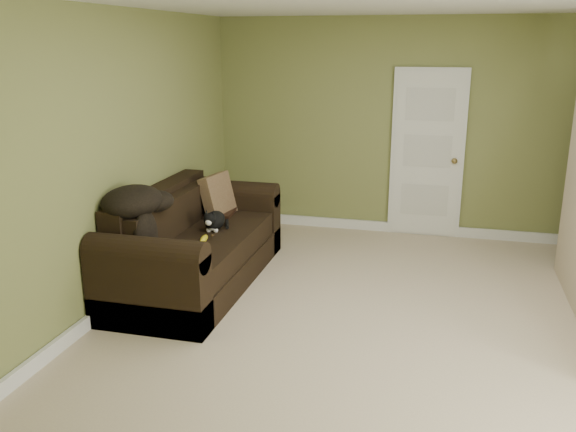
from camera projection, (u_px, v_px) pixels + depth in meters
The scene contains 13 objects.
floor at pixel (395, 329), 5.07m from camera, with size 5.00×5.50×0.01m, color tan.
wall_back at pixel (420, 129), 7.27m from camera, with size 5.00×0.04×2.60m, color olive.
wall_front at pixel (344, 337), 2.15m from camera, with size 5.00×0.04×2.60m, color olive.
wall_left at pixel (113, 161), 5.31m from camera, with size 0.04×5.50×2.60m, color olive.
baseboard_back at pixel (414, 229), 7.58m from camera, with size 5.00×0.04×0.12m, color white.
baseboard_left at pixel (126, 293), 5.65m from camera, with size 0.04×5.50×0.12m, color white.
door at pixel (427, 154), 7.28m from camera, with size 0.86×0.12×2.02m.
sofa at pixel (193, 248), 5.97m from camera, with size 1.02×2.37×0.94m.
side_table at pixel (214, 233), 6.69m from camera, with size 0.50×0.50×0.78m.
cat at pixel (214, 221), 6.01m from camera, with size 0.26×0.50×0.24m.
banana at pixel (204, 239), 5.67m from camera, with size 0.06×0.20×0.06m, color yellow.
throw_pillow at pixel (218, 196), 6.52m from camera, with size 0.12×0.46×0.46m, color #442C1B.
throw_blanket at pixel (132, 201), 5.29m from camera, with size 0.49×0.64×0.27m, color black.
Camera 1 is at (0.30, -4.69, 2.31)m, focal length 38.00 mm.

